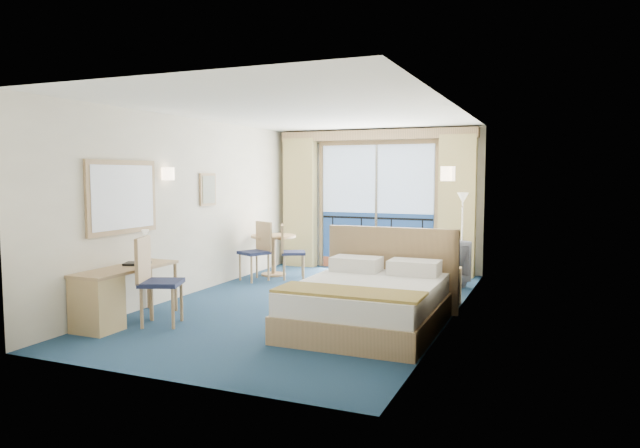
{
  "coord_description": "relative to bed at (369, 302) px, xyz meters",
  "views": [
    {
      "loc": [
        3.19,
        -7.3,
        1.84
      ],
      "look_at": [
        0.08,
        0.2,
        1.13
      ],
      "focal_mm": 32.0,
      "sensor_mm": 36.0,
      "label": 1
    }
  ],
  "objects": [
    {
      "name": "floor",
      "position": [
        -1.16,
        0.85,
        -0.32
      ],
      "size": [
        6.5,
        6.5,
        0.0
      ],
      "primitive_type": "plane",
      "color": "navy",
      "rests_on": "ground"
    },
    {
      "name": "room_walls",
      "position": [
        -1.16,
        0.85,
        1.46
      ],
      "size": [
        4.04,
        6.54,
        2.72
      ],
      "color": "beige",
      "rests_on": "ground"
    },
    {
      "name": "balcony_door",
      "position": [
        -1.17,
        4.07,
        0.83
      ],
      "size": [
        2.36,
        0.03,
        2.52
      ],
      "color": "navy",
      "rests_on": "room_walls"
    },
    {
      "name": "curtain_left",
      "position": [
        -2.71,
        3.92,
        0.96
      ],
      "size": [
        0.65,
        0.22,
        2.55
      ],
      "primitive_type": "cube",
      "color": "#D7C577",
      "rests_on": "room_walls"
    },
    {
      "name": "curtain_right",
      "position": [
        0.39,
        3.92,
        0.96
      ],
      "size": [
        0.65,
        0.22,
        2.55
      ],
      "primitive_type": "cube",
      "color": "#D7C577",
      "rests_on": "room_walls"
    },
    {
      "name": "pelmet",
      "position": [
        -1.16,
        3.95,
        2.26
      ],
      "size": [
        3.8,
        0.25,
        0.18
      ],
      "primitive_type": "cube",
      "color": "tan",
      "rests_on": "room_walls"
    },
    {
      "name": "mirror",
      "position": [
        -3.13,
        -0.65,
        1.23
      ],
      "size": [
        0.05,
        1.25,
        0.95
      ],
      "color": "tan",
      "rests_on": "room_walls"
    },
    {
      "name": "wall_print",
      "position": [
        -3.13,
        1.3,
        1.28
      ],
      "size": [
        0.04,
        0.42,
        0.52
      ],
      "color": "tan",
      "rests_on": "room_walls"
    },
    {
      "name": "sconce_left",
      "position": [
        -3.1,
        0.25,
        1.53
      ],
      "size": [
        0.18,
        0.18,
        0.18
      ],
      "primitive_type": "cylinder",
      "color": "#FFDDB2",
      "rests_on": "room_walls"
    },
    {
      "name": "sconce_right",
      "position": [
        0.78,
        0.7,
        1.53
      ],
      "size": [
        0.18,
        0.18,
        0.18
      ],
      "primitive_type": "cylinder",
      "color": "#FFDDB2",
      "rests_on": "room_walls"
    },
    {
      "name": "bed",
      "position": [
        0.0,
        0.0,
        0.0
      ],
      "size": [
        1.8,
        2.14,
        1.13
      ],
      "color": "tan",
      "rests_on": "ground"
    },
    {
      "name": "nightstand",
      "position": [
        0.62,
        1.57,
        -0.05
      ],
      "size": [
        0.4,
        0.38,
        0.53
      ],
      "primitive_type": "cube",
      "color": "tan",
      "rests_on": "ground"
    },
    {
      "name": "phone",
      "position": [
        0.65,
        1.6,
        0.26
      ],
      "size": [
        0.23,
        0.21,
        0.09
      ],
      "primitive_type": "cube",
      "rotation": [
        0.0,
        0.0,
        0.31
      ],
      "color": "silver",
      "rests_on": "nightstand"
    },
    {
      "name": "armchair",
      "position": [
        0.2,
        2.88,
        0.08
      ],
      "size": [
        1.2,
        1.2,
        0.79
      ],
      "primitive_type": "imported",
      "rotation": [
        0.0,
        0.0,
        4.02
      ],
      "color": "#4A4E5A",
      "rests_on": "ground"
    },
    {
      "name": "floor_lamp",
      "position": [
        0.56,
        3.43,
        0.84
      ],
      "size": [
        0.21,
        0.21,
        1.53
      ],
      "color": "silver",
      "rests_on": "ground"
    },
    {
      "name": "desk",
      "position": [
        -2.9,
        -1.28,
        0.06
      ],
      "size": [
        0.5,
        1.46,
        0.69
      ],
      "color": "tan",
      "rests_on": "ground"
    },
    {
      "name": "desk_chair",
      "position": [
        -2.47,
        -0.89,
        0.3
      ],
      "size": [
        0.61,
        0.6,
        1.08
      ],
      "rotation": [
        0.0,
        0.0,
        1.94
      ],
      "color": "#1B2140",
      "rests_on": "ground"
    },
    {
      "name": "folder",
      "position": [
        -2.91,
        -0.67,
        0.38
      ],
      "size": [
        0.37,
        0.33,
        0.03
      ],
      "primitive_type": "cube",
      "rotation": [
        0.0,
        0.0,
        0.38
      ],
      "color": "black",
      "rests_on": "desk"
    },
    {
      "name": "desk_lamp",
      "position": [
        -2.96,
        -0.44,
        0.68
      ],
      "size": [
        0.11,
        0.11,
        0.41
      ],
      "color": "silver",
      "rests_on": "desk"
    },
    {
      "name": "round_table",
      "position": [
        -2.71,
        2.75,
        0.24
      ],
      "size": [
        0.82,
        0.82,
        0.74
      ],
      "color": "tan",
      "rests_on": "ground"
    },
    {
      "name": "table_chair_a",
      "position": [
        -2.3,
        2.54,
        0.23
      ],
      "size": [
        0.56,
        0.56,
        0.96
      ],
      "rotation": [
        0.0,
        0.0,
        2.05
      ],
      "color": "#1B2140",
      "rests_on": "ground"
    },
    {
      "name": "table_chair_b",
      "position": [
        -2.74,
        2.23,
        0.26
      ],
      "size": [
        0.59,
        0.59,
        1.02
      ],
      "rotation": [
        0.0,
        0.0,
        -0.46
      ],
      "color": "#1B2140",
      "rests_on": "ground"
    }
  ]
}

